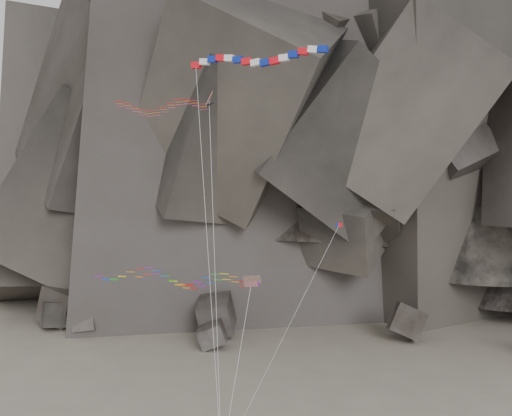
% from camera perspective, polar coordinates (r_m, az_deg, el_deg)
% --- Properties ---
extents(headland, '(110.00, 70.00, 84.00)m').
position_cam_1_polar(headland, '(116.96, 5.71, 12.07)').
color(headland, '#4C453E').
rests_on(headland, ground).
extents(boulder_field, '(77.72, 14.22, 7.60)m').
position_cam_1_polar(boulder_field, '(88.42, -9.70, -10.88)').
color(boulder_field, '#47423F').
rests_on(boulder_field, ground).
extents(delta_kite, '(11.14, 7.32, 28.96)m').
position_cam_1_polar(delta_kite, '(50.41, -9.82, 10.01)').
color(delta_kite, red).
rests_on(delta_kite, ground).
extents(banner_kite, '(11.79, 6.90, 31.73)m').
position_cam_1_polar(banner_kite, '(47.73, -0.02, 14.57)').
color(banner_kite, red).
rests_on(banner_kite, ground).
extents(parafoil_kite, '(15.96, 6.93, 13.50)m').
position_cam_1_polar(parafoil_kite, '(50.80, -8.97, -6.79)').
color(parafoil_kite, '#D09B0B').
rests_on(parafoil_kite, ground).
extents(pennant_kite, '(8.74, 8.91, 17.53)m').
position_cam_1_polar(pennant_kite, '(48.55, 5.89, -6.53)').
color(pennant_kite, red).
rests_on(pennant_kite, ground).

